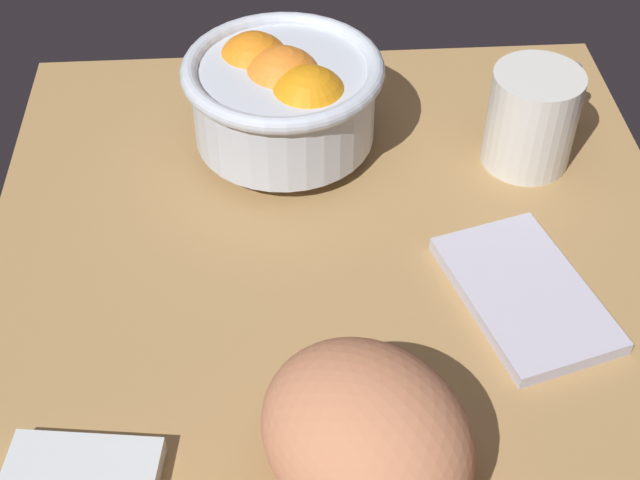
{
  "coord_description": "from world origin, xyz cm",
  "views": [
    {
      "loc": [
        -47.89,
        5.06,
        54.18
      ],
      "look_at": [
        2.3,
        1.81,
        5.0
      ],
      "focal_mm": 49.93,
      "sensor_mm": 36.0,
      "label": 1
    }
  ],
  "objects_px": {
    "fruit_bowl": "(283,94)",
    "bread_loaf": "(372,435)",
    "mug": "(534,117)",
    "napkin_spare": "(525,293)"
  },
  "relations": [
    {
      "from": "fruit_bowl",
      "to": "mug",
      "type": "xyz_separation_m",
      "value": [
        -0.03,
        -0.23,
        -0.01
      ]
    },
    {
      "from": "fruit_bowl",
      "to": "bread_loaf",
      "type": "height_order",
      "value": "fruit_bowl"
    },
    {
      "from": "bread_loaf",
      "to": "napkin_spare",
      "type": "height_order",
      "value": "bread_loaf"
    },
    {
      "from": "bread_loaf",
      "to": "napkin_spare",
      "type": "distance_m",
      "value": 0.22
    },
    {
      "from": "bread_loaf",
      "to": "mug",
      "type": "distance_m",
      "value": 0.38
    },
    {
      "from": "fruit_bowl",
      "to": "bread_loaf",
      "type": "xyz_separation_m",
      "value": [
        -0.37,
        -0.04,
        -0.01
      ]
    },
    {
      "from": "napkin_spare",
      "to": "mug",
      "type": "height_order",
      "value": "mug"
    },
    {
      "from": "bread_loaf",
      "to": "mug",
      "type": "bearing_deg",
      "value": -29.05
    },
    {
      "from": "bread_loaf",
      "to": "mug",
      "type": "relative_size",
      "value": 1.39
    },
    {
      "from": "fruit_bowl",
      "to": "mug",
      "type": "relative_size",
      "value": 1.73
    }
  ]
}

